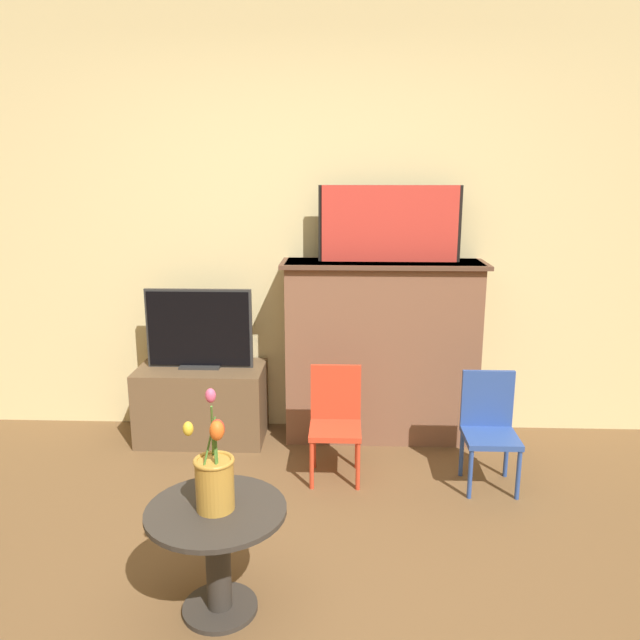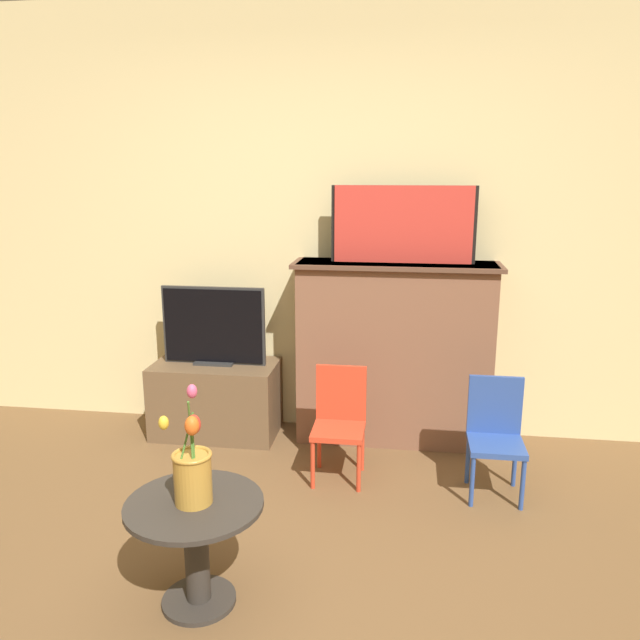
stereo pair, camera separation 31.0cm
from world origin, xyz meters
name	(u,v)px [view 2 (the right image)]	position (x,y,z in m)	size (l,w,h in m)	color
wall_back	(327,224)	(0.00, 2.13, 1.35)	(8.00, 0.06, 2.70)	beige
fireplace_mantel	(394,351)	(0.45, 1.94, 0.58)	(1.24, 0.37, 1.14)	brown
painting	(403,225)	(0.48, 1.94, 1.37)	(0.86, 0.03, 0.45)	black
tv_stand	(216,399)	(-0.69, 1.86, 0.24)	(0.79, 0.43, 0.47)	brown
tv_monitor	(214,327)	(-0.69, 1.87, 0.72)	(0.66, 0.12, 0.50)	#2D2D2D
chair_red	(340,418)	(0.17, 1.41, 0.34)	(0.28, 0.28, 0.62)	red
chair_blue	(495,431)	(1.00, 1.34, 0.34)	(0.28, 0.28, 0.62)	#2D4C99
side_table	(196,537)	(-0.27, 0.26, 0.29)	(0.54, 0.54, 0.44)	#332D28
vase_tulips	(192,470)	(-0.27, 0.26, 0.58)	(0.16, 0.23, 0.44)	#B78433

